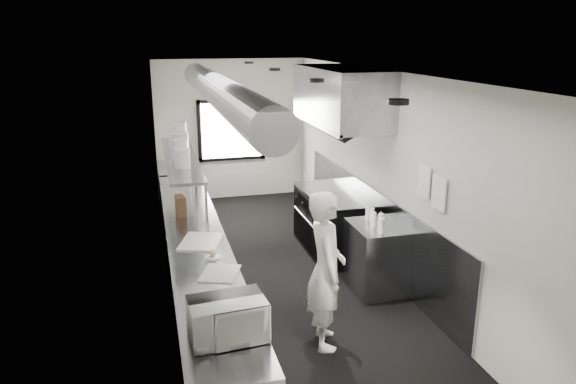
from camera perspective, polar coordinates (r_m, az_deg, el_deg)
floor at (r=7.61m, az=-0.99°, el=-8.94°), size 3.00×8.00×0.01m
ceiling at (r=6.90m, az=-1.11°, el=12.59°), size 3.00×8.00×0.01m
wall_back at (r=10.97m, az=-6.02°, el=6.54°), size 3.00×0.02×2.80m
wall_front at (r=3.64m, az=14.50°, el=-14.77°), size 3.00×0.02×2.80m
wall_left at (r=6.94m, az=-13.17°, el=0.44°), size 0.02×8.00×2.80m
wall_right at (r=7.61m, az=10.00°, el=2.01°), size 0.02×8.00×2.80m
wall_cladding at (r=8.11m, az=8.71°, el=-3.31°), size 0.03×5.50×1.10m
hvac_duct at (r=7.18m, az=-7.40°, el=10.61°), size 0.40×6.40×0.40m
service_window at (r=10.94m, az=-5.99°, el=6.51°), size 1.36×0.05×1.25m
exhaust_hood at (r=7.92m, az=5.54°, el=10.03°), size 0.81×2.20×0.88m
prep_counter at (r=6.81m, az=-9.53°, el=-8.18°), size 0.70×6.00×0.90m
pass_shelf at (r=7.89m, az=-11.24°, el=3.47°), size 0.45×3.00×0.68m
range at (r=8.33m, az=4.80°, el=-3.22°), size 0.88×1.60×0.94m
bottle_station at (r=7.17m, az=9.37°, el=-6.89°), size 0.65×0.80×0.90m
far_work_table at (r=10.29m, az=-11.51°, el=0.21°), size 0.70×1.20×0.90m
notice_sheet_a at (r=6.51m, az=14.19°, el=1.15°), size 0.02×0.28×0.38m
notice_sheet_b at (r=6.23m, az=15.68°, el=-0.12°), size 0.02×0.28×0.38m
line_cook at (r=5.75m, az=4.03°, el=-8.24°), size 0.51×0.69×1.73m
microwave at (r=4.44m, az=-6.46°, el=-13.23°), size 0.59×0.47×0.34m
deli_tub_a at (r=4.59m, az=-9.28°, el=-13.92°), size 0.18×0.18×0.11m
deli_tub_b at (r=4.82m, az=-9.81°, el=-12.42°), size 0.18×0.18×0.10m
newspaper at (r=5.61m, az=-7.22°, el=-8.51°), size 0.49×0.54×0.01m
small_plate at (r=6.00m, az=-7.94°, el=-6.82°), size 0.21×0.21×0.01m
pastry at (r=5.98m, az=-7.96°, el=-6.40°), size 0.08×0.08×0.08m
cutting_board at (r=6.45m, az=-9.22°, el=-5.18°), size 0.60×0.69×0.02m
knife_block at (r=7.41m, az=-11.31°, el=-1.42°), size 0.14×0.25×0.26m
plate_stack_a at (r=7.20m, az=-11.16°, el=3.53°), size 0.26×0.26×0.25m
plate_stack_b at (r=7.61m, az=-11.39°, el=4.38°), size 0.25×0.25×0.29m
plate_stack_c at (r=7.92m, az=-11.32°, el=4.99°), size 0.26×0.26×0.33m
plate_stack_d at (r=8.45m, az=-11.57°, el=5.91°), size 0.31×0.31×0.40m
squeeze_bottle_a at (r=6.71m, az=9.89°, el=-3.54°), size 0.08×0.08×0.19m
squeeze_bottle_b at (r=6.88m, az=9.81°, el=-3.04°), size 0.07×0.07×0.19m
squeeze_bottle_c at (r=6.95m, az=9.06°, el=-2.85°), size 0.08×0.08×0.18m
squeeze_bottle_d at (r=7.12m, az=8.88°, el=-2.36°), size 0.08×0.08×0.18m
squeeze_bottle_e at (r=7.19m, az=8.46°, el=-2.16°), size 0.07×0.07×0.19m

